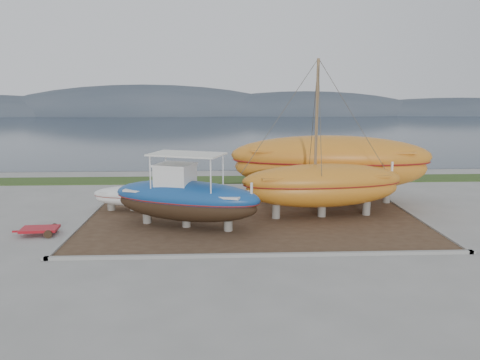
{
  "coord_description": "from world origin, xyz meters",
  "views": [
    {
      "loc": [
        -1.82,
        -21.06,
        6.97
      ],
      "look_at": [
        -0.7,
        4.0,
        2.2
      ],
      "focal_mm": 35.0,
      "sensor_mm": 36.0,
      "label": 1
    }
  ],
  "objects_px": {
    "orange_sailboat": "(324,140)",
    "orange_bare_hull": "(330,170)",
    "white_dinghy": "(133,199)",
    "blue_caique": "(186,191)",
    "red_trailer": "(40,231)"
  },
  "relations": [
    {
      "from": "orange_sailboat",
      "to": "orange_bare_hull",
      "type": "bearing_deg",
      "value": 65.54
    },
    {
      "from": "white_dinghy",
      "to": "red_trailer",
      "type": "distance_m",
      "value": 5.89
    },
    {
      "from": "orange_sailboat",
      "to": "white_dinghy",
      "type": "bearing_deg",
      "value": 164.74
    },
    {
      "from": "orange_bare_hull",
      "to": "red_trailer",
      "type": "height_order",
      "value": "orange_bare_hull"
    },
    {
      "from": "orange_bare_hull",
      "to": "white_dinghy",
      "type": "bearing_deg",
      "value": -164.68
    },
    {
      "from": "orange_sailboat",
      "to": "blue_caique",
      "type": "bearing_deg",
      "value": -172.63
    },
    {
      "from": "white_dinghy",
      "to": "orange_sailboat",
      "type": "height_order",
      "value": "orange_sailboat"
    },
    {
      "from": "white_dinghy",
      "to": "orange_bare_hull",
      "type": "height_order",
      "value": "orange_bare_hull"
    },
    {
      "from": "white_dinghy",
      "to": "orange_bare_hull",
      "type": "bearing_deg",
      "value": 12.63
    },
    {
      "from": "orange_sailboat",
      "to": "orange_bare_hull",
      "type": "relative_size",
      "value": 0.73
    },
    {
      "from": "white_dinghy",
      "to": "orange_bare_hull",
      "type": "relative_size",
      "value": 0.37
    },
    {
      "from": "blue_caique",
      "to": "red_trailer",
      "type": "height_order",
      "value": "blue_caique"
    },
    {
      "from": "white_dinghy",
      "to": "red_trailer",
      "type": "bearing_deg",
      "value": -125.82
    },
    {
      "from": "white_dinghy",
      "to": "orange_sailboat",
      "type": "bearing_deg",
      "value": -5.21
    },
    {
      "from": "blue_caique",
      "to": "white_dinghy",
      "type": "distance_m",
      "value": 5.03
    }
  ]
}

